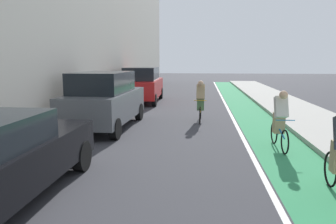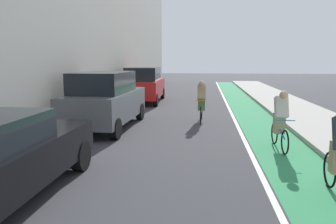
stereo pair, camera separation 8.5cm
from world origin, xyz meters
name	(u,v)px [view 1 (the left image)]	position (x,y,z in m)	size (l,w,h in m)	color
ground_plane	(183,121)	(0.00, 16.72, 0.00)	(91.17, 91.17, 0.00)	#38383D
bike_lane_paint	(251,114)	(2.91, 18.72, 0.00)	(1.60, 41.44, 0.00)	#2D8451
lane_divider_stripe	(230,113)	(2.01, 18.72, 0.00)	(0.12, 41.44, 0.00)	white
sidewalk_right	(300,113)	(5.07, 18.72, 0.07)	(2.71, 41.44, 0.14)	#A8A59E
parked_suv_gray	(105,100)	(-2.66, 15.11, 1.02)	(1.99, 4.39, 1.98)	#595B60
parked_suv_red	(142,84)	(-2.66, 22.13, 1.02)	(2.10, 4.60, 1.98)	red
cyclist_trailing	(280,119)	(2.83, 13.06, 0.81)	(0.48, 1.69, 1.60)	black
cyclist_far	(201,100)	(0.68, 16.79, 0.85)	(0.48, 1.70, 1.61)	black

